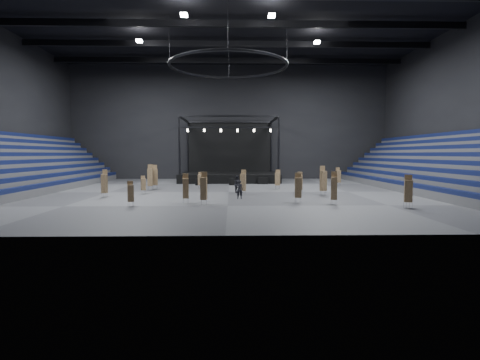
{
  "coord_description": "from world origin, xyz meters",
  "views": [
    {
      "loc": [
        0.3,
        -39.03,
        3.99
      ],
      "look_at": [
        1.15,
        -2.0,
        1.4
      ],
      "focal_mm": 28.0,
      "sensor_mm": 36.0,
      "label": 1
    }
  ],
  "objects_px": {
    "chair_stack_2": "(150,177)",
    "man_center": "(239,189)",
    "flight_case_mid": "(234,182)",
    "chair_stack_1": "(143,184)",
    "chair_stack_0": "(131,193)",
    "flight_case_left": "(200,182)",
    "chair_stack_8": "(243,182)",
    "chair_stack_15": "(298,187)",
    "chair_stack_5": "(334,188)",
    "chair_stack_11": "(104,183)",
    "chair_stack_12": "(323,180)",
    "flight_case_right": "(263,181)",
    "chair_stack_6": "(186,188)",
    "chair_stack_7": "(338,176)",
    "chair_stack_14": "(408,191)",
    "chair_stack_9": "(300,182)",
    "chair_stack_3": "(200,180)",
    "chair_stack_10": "(155,177)",
    "stage": "(229,171)",
    "chair_stack_4": "(204,188)",
    "chair_stack_13": "(278,179)",
    "crew_member": "(238,184)"
  },
  "relations": [
    {
      "from": "chair_stack_3",
      "to": "chair_stack_10",
      "type": "relative_size",
      "value": 0.69
    },
    {
      "from": "chair_stack_12",
      "to": "crew_member",
      "type": "bearing_deg",
      "value": 148.76
    },
    {
      "from": "chair_stack_0",
      "to": "chair_stack_15",
      "type": "distance_m",
      "value": 13.24
    },
    {
      "from": "chair_stack_5",
      "to": "chair_stack_9",
      "type": "relative_size",
      "value": 1.18
    },
    {
      "from": "chair_stack_4",
      "to": "chair_stack_8",
      "type": "bearing_deg",
      "value": 71.61
    },
    {
      "from": "chair_stack_2",
      "to": "chair_stack_6",
      "type": "distance_m",
      "value": 12.39
    },
    {
      "from": "flight_case_left",
      "to": "chair_stack_10",
      "type": "distance_m",
      "value": 7.02
    },
    {
      "from": "chair_stack_8",
      "to": "chair_stack_15",
      "type": "bearing_deg",
      "value": -37.64
    },
    {
      "from": "chair_stack_1",
      "to": "chair_stack_2",
      "type": "relative_size",
      "value": 0.64
    },
    {
      "from": "man_center",
      "to": "chair_stack_4",
      "type": "bearing_deg",
      "value": 59.08
    },
    {
      "from": "flight_case_mid",
      "to": "chair_stack_3",
      "type": "bearing_deg",
      "value": -131.14
    },
    {
      "from": "chair_stack_1",
      "to": "chair_stack_3",
      "type": "bearing_deg",
      "value": 25.62
    },
    {
      "from": "chair_stack_6",
      "to": "flight_case_mid",
      "type": "bearing_deg",
      "value": 68.79
    },
    {
      "from": "chair_stack_11",
      "to": "flight_case_left",
      "type": "bearing_deg",
      "value": 64.05
    },
    {
      "from": "flight_case_mid",
      "to": "chair_stack_8",
      "type": "xyz_separation_m",
      "value": [
        0.75,
        -11.72,
        0.84
      ]
    },
    {
      "from": "stage",
      "to": "chair_stack_9",
      "type": "relative_size",
      "value": 6.36
    },
    {
      "from": "chair_stack_2",
      "to": "chair_stack_12",
      "type": "relative_size",
      "value": 0.99
    },
    {
      "from": "chair_stack_2",
      "to": "man_center",
      "type": "height_order",
      "value": "chair_stack_2"
    },
    {
      "from": "flight_case_mid",
      "to": "chair_stack_1",
      "type": "distance_m",
      "value": 13.94
    },
    {
      "from": "chair_stack_5",
      "to": "chair_stack_11",
      "type": "height_order",
      "value": "chair_stack_5"
    },
    {
      "from": "chair_stack_0",
      "to": "chair_stack_8",
      "type": "height_order",
      "value": "chair_stack_8"
    },
    {
      "from": "chair_stack_7",
      "to": "chair_stack_9",
      "type": "distance_m",
      "value": 10.98
    },
    {
      "from": "chair_stack_15",
      "to": "chair_stack_14",
      "type": "bearing_deg",
      "value": -18.0
    },
    {
      "from": "chair_stack_14",
      "to": "man_center",
      "type": "xyz_separation_m",
      "value": [
        -12.29,
        6.04,
        -0.47
      ]
    },
    {
      "from": "chair_stack_8",
      "to": "chair_stack_5",
      "type": "bearing_deg",
      "value": -29.1
    },
    {
      "from": "chair_stack_1",
      "to": "man_center",
      "type": "distance_m",
      "value": 10.46
    },
    {
      "from": "flight_case_left",
      "to": "chair_stack_0",
      "type": "distance_m",
      "value": 19.64
    },
    {
      "from": "chair_stack_2",
      "to": "crew_member",
      "type": "relative_size",
      "value": 1.58
    },
    {
      "from": "flight_case_mid",
      "to": "chair_stack_7",
      "type": "relative_size",
      "value": 0.57
    },
    {
      "from": "crew_member",
      "to": "chair_stack_6",
      "type": "bearing_deg",
      "value": 154.47
    },
    {
      "from": "chair_stack_1",
      "to": "flight_case_mid",
      "type": "bearing_deg",
      "value": 25.75
    },
    {
      "from": "stage",
      "to": "chair_stack_4",
      "type": "height_order",
      "value": "stage"
    },
    {
      "from": "stage",
      "to": "chair_stack_1",
      "type": "relative_size",
      "value": 7.72
    },
    {
      "from": "chair_stack_13",
      "to": "chair_stack_4",
      "type": "bearing_deg",
      "value": -103.77
    },
    {
      "from": "chair_stack_9",
      "to": "chair_stack_11",
      "type": "distance_m",
      "value": 18.76
    },
    {
      "from": "chair_stack_7",
      "to": "chair_stack_9",
      "type": "height_order",
      "value": "chair_stack_7"
    },
    {
      "from": "chair_stack_6",
      "to": "chair_stack_10",
      "type": "distance_m",
      "value": 13.33
    },
    {
      "from": "chair_stack_5",
      "to": "chair_stack_15",
      "type": "relative_size",
      "value": 1.07
    },
    {
      "from": "chair_stack_7",
      "to": "chair_stack_12",
      "type": "bearing_deg",
      "value": -117.87
    },
    {
      "from": "flight_case_left",
      "to": "chair_stack_9",
      "type": "distance_m",
      "value": 15.17
    },
    {
      "from": "chair_stack_0",
      "to": "chair_stack_3",
      "type": "bearing_deg",
      "value": 53.32
    },
    {
      "from": "chair_stack_3",
      "to": "chair_stack_15",
      "type": "xyz_separation_m",
      "value": [
        9.09,
        -13.01,
        0.28
      ]
    },
    {
      "from": "flight_case_right",
      "to": "chair_stack_6",
      "type": "xyz_separation_m",
      "value": [
        -7.9,
        -19.11,
        0.8
      ]
    },
    {
      "from": "chair_stack_10",
      "to": "chair_stack_14",
      "type": "relative_size",
      "value": 1.11
    },
    {
      "from": "chair_stack_2",
      "to": "chair_stack_14",
      "type": "relative_size",
      "value": 1.15
    },
    {
      "from": "chair_stack_0",
      "to": "man_center",
      "type": "distance_m",
      "value": 9.58
    },
    {
      "from": "chair_stack_1",
      "to": "chair_stack_11",
      "type": "distance_m",
      "value": 4.04
    },
    {
      "from": "stage",
      "to": "chair_stack_10",
      "type": "xyz_separation_m",
      "value": [
        -8.39,
        -12.64,
        -0.04
      ]
    },
    {
      "from": "chair_stack_2",
      "to": "chair_stack_14",
      "type": "xyz_separation_m",
      "value": [
        22.0,
        -14.43,
        -0.15
      ]
    },
    {
      "from": "chair_stack_12",
      "to": "chair_stack_3",
      "type": "bearing_deg",
      "value": 134.1
    }
  ]
}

